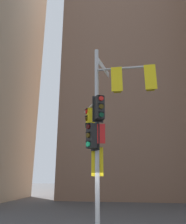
{
  "coord_description": "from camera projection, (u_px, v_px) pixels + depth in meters",
  "views": [
    {
      "loc": [
        1.02,
        -8.41,
        2.39
      ],
      "look_at": [
        -0.24,
        0.5,
        5.15
      ],
      "focal_mm": 33.34,
      "sensor_mm": 36.0,
      "label": 1
    }
  ],
  "objects": [
    {
      "name": "signal_pole_assembly",
      "position": [
        105.0,
        118.0,
        8.81
      ],
      "size": [
        3.42,
        2.44,
        8.02
      ],
      "color": "#B2B2B5",
      "rests_on": "ground"
    },
    {
      "name": "building_mid_block",
      "position": [
        126.0,
        54.0,
        33.15
      ],
      "size": [
        16.14,
        16.14,
        41.91
      ],
      "primitive_type": "cube",
      "color": "brown",
      "rests_on": "ground"
    }
  ]
}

